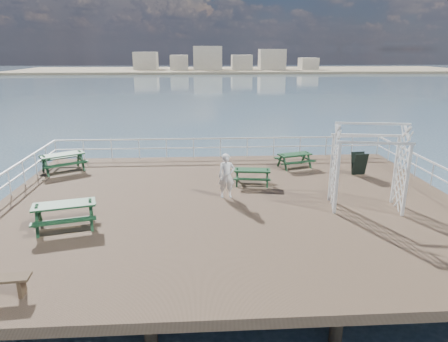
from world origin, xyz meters
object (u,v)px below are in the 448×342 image
Objects in this scene: trellis_arbor at (368,171)px; person at (227,176)px; picnic_table_d at (65,210)px; picnic_table_a at (63,159)px; picnic_table_c at (295,157)px; picnic_table_b at (252,173)px.

person is (-5.09, 1.42, -0.54)m from trellis_arbor.
person is at bearing 10.76° from picnic_table_d.
picnic_table_a is 11.41m from picnic_table_c.
picnic_table_b is at bearing 47.45° from person.
person is (5.54, 2.53, 0.28)m from picnic_table_d.
picnic_table_a is 9.30m from picnic_table_b.
picnic_table_d is (-6.77, -4.07, 0.12)m from picnic_table_b.
picnic_table_c is 5.69m from trellis_arbor.
picnic_table_d is at bearing -164.65° from trellis_arbor.
person is (-3.70, -4.02, 0.38)m from picnic_table_c.
trellis_arbor is at bearing -19.49° from person.
trellis_arbor is at bearing -7.81° from picnic_table_d.
picnic_table_a is at bearing 148.19° from person.
picnic_table_b is (8.95, -2.54, -0.13)m from picnic_table_a.
person is (-1.23, -1.54, 0.40)m from picnic_table_b.
trellis_arbor is (1.39, -5.44, 0.92)m from picnic_table_c.
picnic_table_b is 0.54× the size of trellis_arbor.
picnic_table_d is (2.18, -6.61, -0.01)m from picnic_table_a.
picnic_table_d is at bearing -161.82° from picnic_table_c.
picnic_table_a is 1.46× the size of picnic_table_b.
picnic_table_b is at bearing 151.84° from trellis_arbor.
picnic_table_a is at bearing 94.46° from picnic_table_d.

